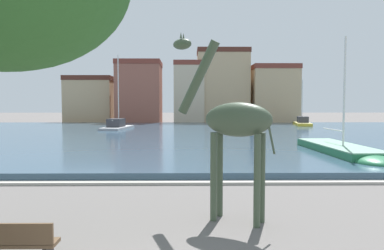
# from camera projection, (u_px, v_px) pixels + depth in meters

# --- Properties ---
(harbor_water) EXTENTS (82.04, 43.86, 0.41)m
(harbor_water) POSITION_uv_depth(u_px,v_px,m) (179.00, 134.00, 36.61)
(harbor_water) COLOR #334C60
(harbor_water) RESTS_ON ground
(quay_edge_coping) EXTENTS (82.04, 0.50, 0.12)m
(quay_edge_coping) POSITION_uv_depth(u_px,v_px,m) (165.00, 183.00, 14.47)
(quay_edge_coping) COLOR #ADA89E
(quay_edge_coping) RESTS_ON ground
(giraffe_statue) EXTENTS (2.90, 1.83, 5.38)m
(giraffe_statue) POSITION_uv_depth(u_px,v_px,m) (232.00, 123.00, 9.79)
(giraffe_statue) COLOR #3D4C38
(giraffe_statue) RESTS_ON ground
(sailboat_grey) EXTENTS (3.05, 8.08, 9.30)m
(sailboat_grey) POSITION_uv_depth(u_px,v_px,m) (119.00, 127.00, 42.80)
(sailboat_grey) COLOR #939399
(sailboat_grey) RESTS_ON ground
(sailboat_green) EXTENTS (2.50, 9.35, 7.25)m
(sailboat_green) POSITION_uv_depth(u_px,v_px,m) (345.00, 153.00, 20.58)
(sailboat_green) COLOR #236B42
(sailboat_green) RESTS_ON ground
(sailboat_yellow) EXTENTS (3.18, 7.63, 6.87)m
(sailboat_yellow) POSITION_uv_depth(u_px,v_px,m) (302.00, 124.00, 50.42)
(sailboat_yellow) COLOR gold
(sailboat_yellow) RESTS_ON ground
(park_bench) EXTENTS (1.80, 0.44, 0.92)m
(park_bench) POSITION_uv_depth(u_px,v_px,m) (11.00, 242.00, 7.08)
(park_bench) COLOR brown
(park_bench) RESTS_ON ground
(townhouse_tall_gabled) EXTENTS (8.21, 7.01, 8.29)m
(townhouse_tall_gabled) POSITION_uv_depth(u_px,v_px,m) (91.00, 100.00, 62.65)
(townhouse_tall_gabled) COLOR tan
(townhouse_tall_gabled) RESTS_ON ground
(townhouse_end_terrace) EXTENTS (7.50, 6.82, 10.76)m
(townhouse_end_terrace) POSITION_uv_depth(u_px,v_px,m) (139.00, 93.00, 60.29)
(townhouse_end_terrace) COLOR #8E5142
(townhouse_end_terrace) RESTS_ON ground
(townhouse_corner_house) EXTENTS (5.15, 5.75, 10.67)m
(townhouse_corner_house) POSITION_uv_depth(u_px,v_px,m) (189.00, 93.00, 60.54)
(townhouse_corner_house) COLOR #C6B293
(townhouse_corner_house) RESTS_ON ground
(townhouse_narrow_midrow) EXTENTS (8.85, 5.41, 12.81)m
(townhouse_narrow_midrow) POSITION_uv_depth(u_px,v_px,m) (223.00, 87.00, 60.63)
(townhouse_narrow_midrow) COLOR tan
(townhouse_narrow_midrow) RESTS_ON ground
(townhouse_wide_warehouse) EXTENTS (7.70, 7.69, 10.05)m
(townhouse_wide_warehouse) POSITION_uv_depth(u_px,v_px,m) (273.00, 95.00, 61.00)
(townhouse_wide_warehouse) COLOR tan
(townhouse_wide_warehouse) RESTS_ON ground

